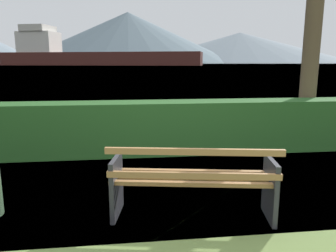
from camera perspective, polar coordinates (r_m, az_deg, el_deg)
The scene contains 6 objects.
ground_plane at distance 3.81m, azimuth 4.26°, elevation -15.44°, with size 1400.00×1400.00×0.00m, color olive.
water_surface at distance 312.84m, azimuth -6.89°, elevation 10.82°, with size 620.00×620.00×0.00m, color #6B8EA3.
park_bench at distance 3.58m, azimuth 4.38°, elevation -9.74°, with size 1.85×0.86×0.87m.
hedge_row at distance 6.14m, azimuth -0.42°, elevation -0.20°, with size 13.19×0.70×0.98m, color #285B23.
cargo_ship_large at distance 190.31m, azimuth -14.51°, elevation 12.21°, with size 112.70×48.58×22.07m.
distant_hills at distance 577.82m, azimuth -9.57°, elevation 14.62°, with size 879.76×441.01×86.86m.
Camera 1 is at (-0.68, -3.33, 1.71)m, focal length 34.46 mm.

